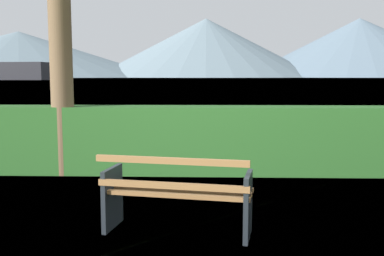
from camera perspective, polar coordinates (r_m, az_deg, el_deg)
name	(u,v)px	position (r m, az deg, el deg)	size (l,w,h in m)	color
ground_plane	(178,231)	(4.95, -1.75, -13.07)	(1400.00, 1400.00, 0.00)	olive
water_surface	(206,78)	(312.74, 1.76, 6.35)	(620.00, 620.00, 0.00)	#7A99A8
park_bench	(177,195)	(4.77, -1.93, -8.53)	(1.65, 0.84, 0.87)	olive
hedge_row	(189,140)	(7.70, -0.40, -1.51)	(9.86, 0.71, 1.16)	#285B23
distant_hills	(190,50)	(578.08, -0.23, 9.90)	(770.54, 371.30, 76.24)	slate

